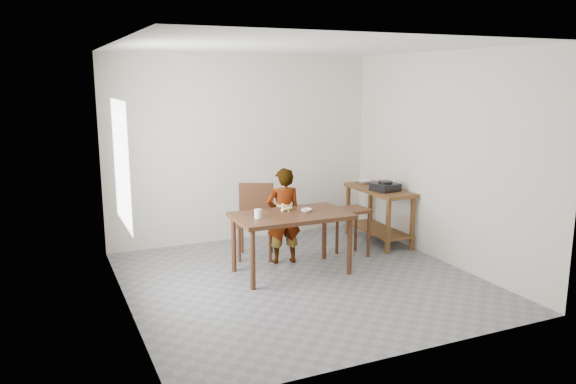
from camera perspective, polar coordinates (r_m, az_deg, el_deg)
name	(u,v)px	position (r m, az deg, el deg)	size (l,w,h in m)	color
floor	(302,282)	(6.76, 1.41, -9.13)	(4.00, 4.00, 0.04)	slate
ceiling	(303,45)	(6.33, 1.54, 14.75)	(4.00, 4.00, 0.04)	white
wall_back	(243,148)	(8.25, -4.64, 4.44)	(4.00, 0.04, 2.70)	silver
wall_front	(409,204)	(4.70, 12.21, -1.21)	(4.00, 0.04, 2.70)	silver
wall_left	(120,182)	(5.83, -16.72, 1.02)	(0.04, 4.00, 2.70)	silver
wall_right	(444,158)	(7.50, 15.55, 3.34)	(0.04, 4.00, 2.70)	silver
window_pane	(121,164)	(6.01, -16.59, 2.78)	(0.02, 1.10, 1.30)	white
dining_table	(291,243)	(6.89, 0.34, -5.25)	(1.40, 0.80, 0.75)	#412413
prep_counter	(379,215)	(8.28, 9.19, -2.33)	(0.50, 1.20, 0.80)	#583719
child	(283,216)	(7.21, -0.47, -2.44)	(0.46, 0.30, 1.25)	silver
dining_chair	(256,222)	(7.47, -3.32, -3.05)	(0.47, 0.47, 0.97)	#412413
stool	(353,232)	(7.62, 6.59, -4.06)	(0.37, 0.37, 0.65)	#412413
glass_tumbler	(258,214)	(6.58, -3.07, -2.21)	(0.08, 0.08, 0.11)	white
small_bowl	(306,210)	(6.87, 1.86, -1.88)	(0.13, 0.13, 0.04)	silver
banana	(287,208)	(6.93, -0.14, -1.68)	(0.17, 0.12, 0.06)	gold
serving_bowl	(363,182)	(8.53, 7.68, 1.04)	(0.20, 0.20, 0.05)	silver
gas_burner	(385,187)	(8.03, 9.85, 0.52)	(0.33, 0.33, 0.11)	black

